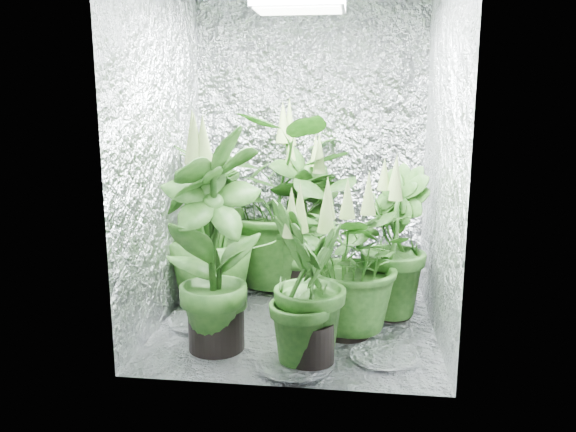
# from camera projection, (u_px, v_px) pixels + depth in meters

# --- Properties ---
(ground) EXTENTS (1.60, 1.60, 0.00)m
(ground) POSITION_uv_depth(u_px,v_px,m) (298.00, 321.00, 3.39)
(ground) COLOR silver
(ground) RESTS_ON ground
(walls) EXTENTS (1.62, 1.62, 2.00)m
(walls) POSITION_uv_depth(u_px,v_px,m) (298.00, 156.00, 3.19)
(walls) COLOR silver
(walls) RESTS_ON ground
(grow_lamp) EXTENTS (0.50, 0.30, 0.22)m
(grow_lamp) POSITION_uv_depth(u_px,v_px,m) (299.00, 2.00, 3.02)
(grow_lamp) COLOR gray
(grow_lamp) RESTS_ON ceiling
(plant_a) EXTENTS (1.34, 1.34, 1.30)m
(plant_a) POSITION_uv_depth(u_px,v_px,m) (282.00, 200.00, 3.91)
(plant_a) COLOR black
(plant_a) RESTS_ON ground
(plant_b) EXTENTS (0.75, 0.75, 1.10)m
(plant_b) POSITION_uv_depth(u_px,v_px,m) (304.00, 221.00, 3.77)
(plant_b) COLOR black
(plant_b) RESTS_ON ground
(plant_c) EXTENTS (0.57, 0.57, 0.99)m
(plant_c) POSITION_uv_depth(u_px,v_px,m) (392.00, 244.00, 3.39)
(plant_c) COLOR black
(plant_c) RESTS_ON ground
(plant_d) EXTENTS (0.79, 0.79, 1.11)m
(plant_d) POSITION_uv_depth(u_px,v_px,m) (212.00, 229.00, 3.55)
(plant_d) COLOR black
(plant_d) RESTS_ON ground
(plant_e) EXTENTS (0.83, 0.83, 0.93)m
(plant_e) POSITION_uv_depth(u_px,v_px,m) (347.00, 261.00, 3.12)
(plant_e) COLOR black
(plant_e) RESTS_ON ground
(plant_f) EXTENTS (0.82, 0.82, 1.26)m
(plant_f) POSITION_uv_depth(u_px,v_px,m) (214.00, 242.00, 2.91)
(plant_f) COLOR black
(plant_f) RESTS_ON ground
(plant_g) EXTENTS (0.51, 0.51, 0.93)m
(plant_g) POSITION_uv_depth(u_px,v_px,m) (307.00, 287.00, 2.73)
(plant_g) COLOR black
(plant_g) RESTS_ON ground
(circulation_fan) EXTENTS (0.18, 0.34, 0.39)m
(circulation_fan) POSITION_uv_depth(u_px,v_px,m) (391.00, 269.00, 3.87)
(circulation_fan) COLOR black
(circulation_fan) RESTS_ON ground
(plant_label) EXTENTS (0.06, 0.04, 0.09)m
(plant_label) POSITION_uv_depth(u_px,v_px,m) (319.00, 312.00, 2.72)
(plant_label) COLOR white
(plant_label) RESTS_ON plant_g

